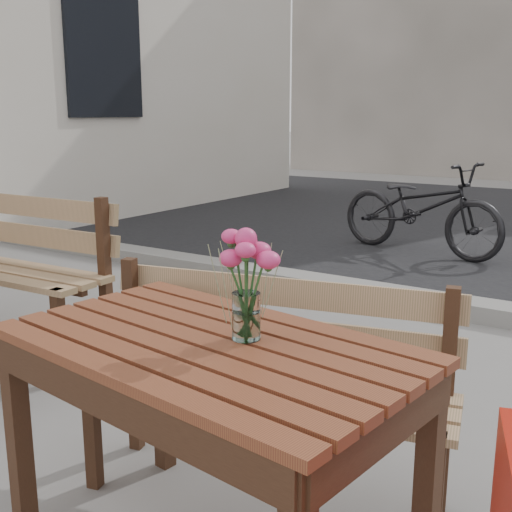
{
  "coord_description": "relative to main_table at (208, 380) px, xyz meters",
  "views": [
    {
      "loc": [
        0.98,
        -1.27,
        1.36
      ],
      "look_at": [
        0.02,
        0.2,
        0.96
      ],
      "focal_mm": 45.0,
      "sensor_mm": 36.0,
      "label": 1
    }
  ],
  "objects": [
    {
      "name": "bicycle",
      "position": [
        -1.0,
        4.72,
        -0.16
      ],
      "size": [
        1.81,
        0.92,
        0.91
      ],
      "primitive_type": "imported",
      "rotation": [
        0.0,
        0.0,
        1.38
      ],
      "color": "black",
      "rests_on": "ground"
    },
    {
      "name": "main_bench",
      "position": [
        -0.09,
        0.47,
        -0.11
      ],
      "size": [
        1.38,
        0.68,
        0.82
      ],
      "rotation": [
        0.0,
        0.0,
        0.23
      ],
      "color": "olive",
      "rests_on": "ground"
    },
    {
      "name": "second_bench",
      "position": [
        -2.18,
        0.91,
        -0.04
      ],
      "size": [
        1.53,
        0.52,
        0.94
      ],
      "rotation": [
        0.0,
        0.0,
        0.05
      ],
      "color": "olive",
      "rests_on": "ground"
    },
    {
      "name": "main_table",
      "position": [
        0.0,
        0.0,
        0.0
      ],
      "size": [
        1.27,
        0.84,
        0.73
      ],
      "rotation": [
        0.0,
        0.0,
        -0.13
      ],
      "color": "#602919",
      "rests_on": "ground"
    },
    {
      "name": "main_vase",
      "position": [
        0.09,
        0.07,
        0.32
      ],
      "size": [
        0.17,
        0.17,
        0.32
      ],
      "color": "white",
      "rests_on": "main_table"
    }
  ]
}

